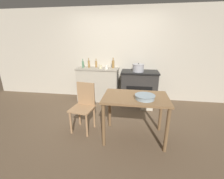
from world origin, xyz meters
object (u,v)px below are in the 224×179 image
bottle_mid_left (113,64)px  bottle_left (96,64)px  chair (84,105)px  cup_center (100,67)px  flour_sack (147,102)px  bottle_center_left (89,64)px  bottle_far_left (83,64)px  mixing_bowl_large (145,97)px  stock_pot (138,68)px  work_table (135,103)px  cup_center_right (106,67)px  stove (139,87)px

bottle_mid_left → bottle_left: bearing=175.5°
chair → cup_center: cup_center is taller
flour_sack → bottle_center_left: 1.93m
bottle_far_left → bottle_mid_left: (0.86, 0.07, 0.02)m
mixing_bowl_large → bottle_left: 2.33m
bottle_far_left → bottle_left: 0.37m
chair → flour_sack: bearing=49.1°
stock_pot → bottle_far_left: bearing=175.1°
chair → stock_pot: 1.84m
work_table → mixing_bowl_large: 0.24m
mixing_bowl_large → cup_center: bearing=122.6°
stock_pot → chair: bearing=-125.3°
mixing_bowl_large → bottle_far_left: 2.46m
cup_center → stock_pot: bearing=-3.7°
mixing_bowl_large → cup_center_right: bearing=119.2°
chair → mixing_bowl_large: (1.11, -0.24, 0.33)m
flour_sack → work_table: bearing=-104.1°
stock_pot → bottle_center_left: bottle_center_left is taller
chair → cup_center_right: 1.53m
stock_pot → mixing_bowl_large: 1.70m
stove → bottle_center_left: bearing=176.2°
cup_center → bottle_mid_left: bearing=22.2°
cup_center → bottle_center_left: bearing=164.2°
stock_pot → work_table: bearing=-91.9°
bottle_center_left → cup_center_right: (0.54, -0.17, -0.05)m
bottle_center_left → bottle_far_left: bearing=-167.7°
flour_sack → bottle_far_left: 2.06m
chair → flour_sack: (1.28, 1.09, -0.32)m
stock_pot → bottle_mid_left: (-0.69, 0.20, 0.05)m
bottle_mid_left → work_table: bearing=-70.3°
work_table → flour_sack: size_ratio=2.99×
stove → cup_center: (-1.08, -0.01, 0.54)m
work_table → bottle_mid_left: 1.94m
mixing_bowl_large → bottle_center_left: size_ratio=1.19×
chair → bottle_left: bearing=104.6°
work_table → stock_pot: (0.05, 1.59, 0.32)m
mixing_bowl_large → bottle_left: size_ratio=1.31×
bottle_mid_left → bottle_center_left: bearing=-177.1°
mixing_bowl_large → bottle_far_left: bearing=132.1°
stove → bottle_far_left: 1.71m
mixing_bowl_large → bottle_far_left: (-1.64, 1.82, 0.20)m
flour_sack → bottle_mid_left: 1.40m
flour_sack → stove: bearing=115.4°
stove → bottle_mid_left: bearing=170.1°
stock_pot → bottle_left: bottle_left is taller
work_table → mixing_bowl_large: mixing_bowl_large is taller
flour_sack → bottle_center_left: bearing=162.2°
stove → flour_sack: (0.21, -0.43, -0.27)m
stove → bottle_far_left: size_ratio=4.01×
flour_sack → chair: bearing=-139.7°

